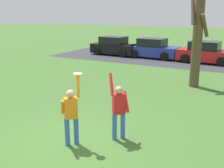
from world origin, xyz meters
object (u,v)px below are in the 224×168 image
at_px(parked_car_black, 115,46).
at_px(bare_tree_tall, 198,31).
at_px(person_catcher, 71,113).
at_px(parked_car_red, 206,53).
at_px(frisbee_disc, 78,74).
at_px(person_defender, 119,108).
at_px(parked_car_blue, 153,49).

distance_m(parked_car_black, bare_tree_tall, 11.43).
xyz_separation_m(person_catcher, parked_car_red, (0.98, 15.32, -0.25)).
xyz_separation_m(frisbee_disc, parked_car_red, (0.81, 15.16, -1.37)).
bearing_deg(bare_tree_tall, parked_car_black, 138.85).
bearing_deg(parked_car_red, person_defender, -87.15).
bearing_deg(person_defender, frisbee_disc, 0.00).
distance_m(frisbee_disc, parked_car_black, 16.92).
relative_size(parked_car_blue, bare_tree_tall, 0.74).
xyz_separation_m(person_catcher, parked_car_blue, (-3.21, 15.59, -0.25)).
bearing_deg(frisbee_disc, bare_tree_tall, 79.08).
height_order(person_catcher, parked_car_blue, person_catcher).
height_order(frisbee_disc, parked_car_black, frisbee_disc).
bearing_deg(parked_car_black, bare_tree_tall, -38.48).
relative_size(person_catcher, frisbee_disc, 8.55).
bearing_deg(parked_car_blue, bare_tree_tall, -53.95).
height_order(parked_car_red, bare_tree_tall, bare_tree_tall).
relative_size(parked_car_black, parked_car_red, 1.00).
bearing_deg(person_defender, bare_tree_tall, -138.71).
height_order(frisbee_disc, parked_car_blue, frisbee_disc).
bearing_deg(person_catcher, parked_car_black, 70.25).
bearing_deg(parked_car_blue, person_defender, -71.19).
bearing_deg(parked_car_black, person_defender, -59.22).
xyz_separation_m(person_catcher, bare_tree_tall, (1.70, 8.13, 1.83)).
distance_m(person_catcher, frisbee_disc, 1.13).
relative_size(parked_car_red, bare_tree_tall, 0.74).
height_order(person_defender, parked_car_black, person_defender).
bearing_deg(bare_tree_tall, person_catcher, -101.83).
relative_size(person_defender, parked_car_blue, 0.49).
distance_m(person_defender, parked_car_black, 16.52).
relative_size(person_defender, bare_tree_tall, 0.36).
relative_size(parked_car_black, bare_tree_tall, 0.74).
height_order(person_catcher, person_defender, person_catcher).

